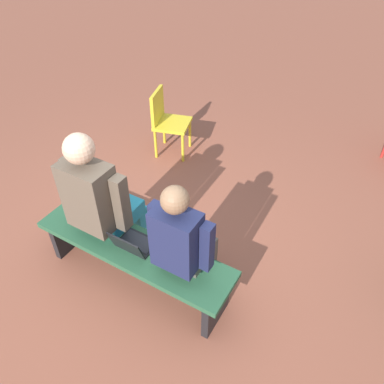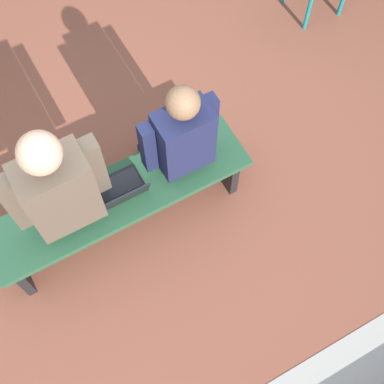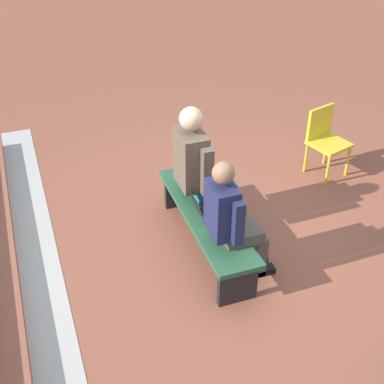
% 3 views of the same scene
% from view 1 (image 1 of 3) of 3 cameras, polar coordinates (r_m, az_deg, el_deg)
% --- Properties ---
extents(ground_plane, '(60.00, 60.00, 0.00)m').
position_cam_1_polar(ground_plane, '(3.63, -6.87, -10.92)').
color(ground_plane, brown).
extents(bench, '(1.80, 0.44, 0.45)m').
position_cam_1_polar(bench, '(3.27, -8.88, -9.22)').
color(bench, '#285638').
rests_on(bench, ground).
extents(person_student, '(0.51, 0.65, 1.30)m').
position_cam_1_polar(person_student, '(2.85, -1.21, -7.62)').
color(person_student, '#4C473D').
rests_on(person_student, ground).
extents(person_adult, '(0.60, 0.76, 1.44)m').
position_cam_1_polar(person_adult, '(3.19, -13.57, -1.15)').
color(person_adult, teal).
rests_on(person_adult, ground).
extents(laptop, '(0.32, 0.29, 0.21)m').
position_cam_1_polar(laptop, '(3.14, -8.96, -7.79)').
color(laptop, black).
rests_on(laptop, bench).
extents(plastic_chair_by_pillar, '(0.52, 0.52, 0.84)m').
position_cam_1_polar(plastic_chair_by_pillar, '(4.82, -3.92, 11.08)').
color(plastic_chair_by_pillar, gold).
rests_on(plastic_chair_by_pillar, ground).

